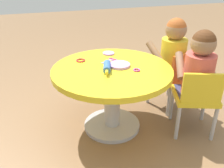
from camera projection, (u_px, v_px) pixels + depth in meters
name	position (u px, v px, depth m)	size (l,w,h in m)	color
ground_plane	(112.00, 126.00, 2.00)	(10.00, 10.00, 0.00)	olive
craft_table	(112.00, 84.00, 1.83)	(0.86, 0.86, 0.51)	silver
child_chair_left	(196.00, 97.00, 1.81)	(0.38, 0.38, 0.54)	#B7B7BC
seated_child_left	(199.00, 66.00, 1.74)	(0.42, 0.37, 0.51)	#3F4772
child_chair_right	(174.00, 76.00, 2.14)	(0.37, 0.37, 0.54)	#B7B7BC
seated_child_right	(173.00, 49.00, 2.07)	(0.41, 0.36, 0.51)	#3F4772
rolling_pin	(107.00, 67.00, 1.74)	(0.23, 0.09, 0.05)	#3F72CC
craft_scissors	(110.00, 60.00, 1.91)	(0.12, 0.14, 0.01)	silver
playdough_blob_0	(108.00, 53.00, 2.04)	(0.09, 0.09, 0.01)	#CC99E5
playdough_blob_1	(119.00, 65.00, 1.81)	(0.15, 0.15, 0.02)	#CC99E5
cookie_cutter_0	(81.00, 60.00, 1.90)	(0.07, 0.07, 0.01)	red
cookie_cutter_1	(137.00, 70.00, 1.74)	(0.05, 0.05, 0.01)	#D83FA5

